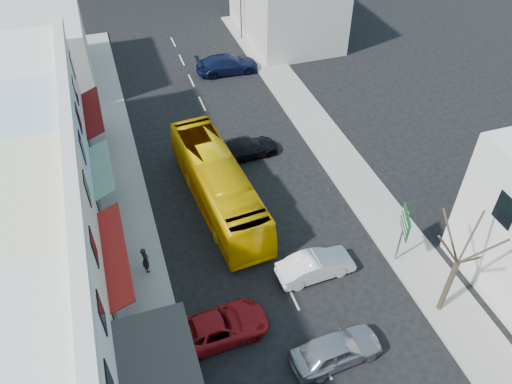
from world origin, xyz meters
name	(u,v)px	position (x,y,z in m)	size (l,w,h in m)	color
ground	(291,294)	(0.00, 0.00, 0.00)	(120.00, 120.00, 0.00)	black
sidewalk_left	(125,202)	(-7.50, 10.00, 0.07)	(3.00, 52.00, 0.15)	gray
sidewalk_right	(338,156)	(7.50, 10.00, 0.07)	(3.00, 52.00, 0.15)	gray
shopfront_row	(22,231)	(-12.49, 5.00, 4.00)	(8.25, 30.00, 8.00)	silver
distant_block_left	(37,53)	(-12.00, 27.00, 3.00)	(8.00, 10.00, 6.00)	#B7B2A8
distant_block_right	(286,1)	(11.00, 30.00, 3.50)	(8.00, 12.00, 7.00)	#B7B2A8
bus	(218,185)	(-1.80, 8.04, 1.55)	(2.50, 11.60, 3.10)	#EBB300
car_silver	(336,350)	(0.59, -4.14, 0.70)	(1.80, 4.40, 1.40)	#A8A8AD
car_white	(316,266)	(1.72, 0.84, 0.70)	(1.80, 4.40, 1.40)	silver
car_red	(218,327)	(-4.31, -1.20, 0.70)	(1.90, 4.60, 1.40)	maroon
car_black_near	(247,148)	(1.41, 12.22, 0.70)	(1.84, 4.50, 1.40)	black
car_navy_far	(227,65)	(3.41, 24.43, 0.70)	(1.84, 4.50, 1.40)	black
pedestrian_left	(146,260)	(-7.01, 3.91, 1.00)	(0.60, 0.40, 1.70)	black
direction_sign	(401,238)	(6.40, 0.29, 1.93)	(0.79, 1.69, 3.86)	#055110
street_tree	(457,263)	(6.88, -3.32, 3.71)	(2.91, 2.91, 7.41)	#32291E
traffic_signal	(241,17)	(6.60, 30.50, 2.28)	(0.58, 0.97, 4.56)	black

